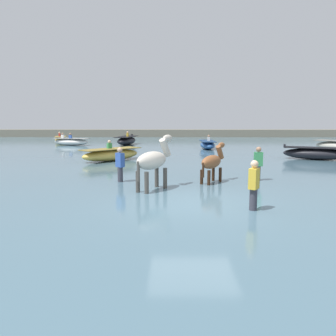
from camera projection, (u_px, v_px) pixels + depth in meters
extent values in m
plane|color=gray|center=(192.00, 213.00, 9.62)|extent=(120.00, 120.00, 0.00)
cube|color=#476675|center=(182.00, 163.00, 19.50)|extent=(90.00, 90.00, 0.31)
ellipsoid|color=beige|center=(152.00, 160.00, 11.14)|extent=(1.25, 1.54, 0.60)
cylinder|color=#45423C|center=(157.00, 181.00, 11.78)|extent=(0.14, 0.14, 1.02)
cylinder|color=#45423C|center=(165.00, 183.00, 11.59)|extent=(0.14, 0.14, 1.02)
cylinder|color=#45423C|center=(138.00, 186.00, 10.92)|extent=(0.14, 0.14, 1.02)
cylinder|color=#45423C|center=(147.00, 188.00, 10.72)|extent=(0.14, 0.14, 1.02)
cylinder|color=beige|center=(165.00, 148.00, 11.73)|extent=(0.50, 0.59, 0.69)
ellipsoid|color=beige|center=(167.00, 138.00, 11.81)|extent=(0.46, 0.55, 0.26)
cylinder|color=#45423C|center=(138.00, 171.00, 10.59)|extent=(0.10, 0.10, 0.64)
ellipsoid|color=brown|center=(211.00, 162.00, 12.46)|extent=(1.08, 1.27, 0.50)
cylinder|color=black|center=(213.00, 178.00, 12.99)|extent=(0.12, 0.12, 0.85)
cylinder|color=black|center=(220.00, 179.00, 12.82)|extent=(0.12, 0.12, 0.85)
cylinder|color=black|center=(202.00, 181.00, 12.29)|extent=(0.12, 0.12, 0.85)
cylinder|color=black|center=(209.00, 182.00, 12.12)|extent=(0.12, 0.12, 0.85)
cylinder|color=brown|center=(220.00, 152.00, 12.94)|extent=(0.43, 0.49, 0.58)
ellipsoid|color=brown|center=(221.00, 145.00, 13.00)|extent=(0.40, 0.45, 0.22)
cylinder|color=black|center=(203.00, 170.00, 12.01)|extent=(0.08, 0.08, 0.54)
ellipsoid|color=gold|center=(111.00, 155.00, 19.32)|extent=(3.49, 3.51, 0.66)
cube|color=olive|center=(111.00, 149.00, 19.27)|extent=(3.35, 3.37, 0.04)
cube|color=#388E51|center=(109.00, 146.00, 19.36)|extent=(0.31, 0.31, 0.30)
sphere|color=beige|center=(109.00, 142.00, 19.32)|extent=(0.18, 0.18, 0.18)
ellipsoid|color=black|center=(127.00, 141.00, 31.62)|extent=(1.91, 4.32, 0.75)
cube|color=black|center=(127.00, 137.00, 31.56)|extent=(1.84, 4.15, 0.04)
cube|color=black|center=(132.00, 135.00, 33.51)|extent=(0.17, 0.14, 0.18)
cube|color=gold|center=(128.00, 135.00, 31.52)|extent=(0.21, 0.28, 0.30)
sphere|color=tan|center=(128.00, 132.00, 31.49)|extent=(0.18, 0.18, 0.18)
ellipsoid|color=#28518E|center=(207.00, 145.00, 27.25)|extent=(1.15, 3.42, 0.61)
cube|color=navy|center=(208.00, 141.00, 27.21)|extent=(1.10, 3.28, 0.04)
cube|color=white|center=(209.00, 139.00, 27.18)|extent=(0.18, 0.26, 0.30)
sphere|color=#A37556|center=(209.00, 136.00, 27.15)|extent=(0.18, 0.18, 0.18)
ellipsoid|color=black|center=(316.00, 154.00, 19.88)|extent=(3.86, 2.59, 0.68)
cube|color=black|center=(316.00, 148.00, 19.82)|extent=(3.71, 2.49, 0.04)
cube|color=black|center=(285.00, 146.00, 20.52)|extent=(0.17, 0.19, 0.18)
ellipsoid|color=gold|center=(61.00, 140.00, 34.76)|extent=(1.88, 3.33, 0.59)
cube|color=olive|center=(60.00, 137.00, 34.71)|extent=(1.80, 3.20, 0.04)
cube|color=black|center=(61.00, 135.00, 36.15)|extent=(0.19, 0.16, 0.18)
cube|color=red|center=(59.00, 135.00, 34.66)|extent=(0.24, 0.30, 0.30)
sphere|color=beige|center=(59.00, 133.00, 34.63)|extent=(0.18, 0.18, 0.18)
ellipsoid|color=silver|center=(71.00, 142.00, 30.99)|extent=(3.58, 1.87, 0.62)
cube|color=gray|center=(71.00, 138.00, 30.94)|extent=(3.43, 1.80, 0.04)
cube|color=white|center=(63.00, 136.00, 31.27)|extent=(0.29, 0.24, 0.30)
sphere|color=#A37556|center=(63.00, 134.00, 31.24)|extent=(0.18, 0.18, 0.18)
cube|color=#3356A8|center=(70.00, 137.00, 30.77)|extent=(0.29, 0.24, 0.30)
sphere|color=#A37556|center=(70.00, 134.00, 30.74)|extent=(0.18, 0.18, 0.18)
cylinder|color=#383842|center=(258.00, 177.00, 13.06)|extent=(0.20, 0.20, 0.88)
cube|color=#388E51|center=(258.00, 159.00, 12.95)|extent=(0.33, 0.22, 0.54)
sphere|color=#A37556|center=(259.00, 149.00, 12.90)|extent=(0.20, 0.20, 0.20)
cylinder|color=#383842|center=(120.00, 178.00, 12.78)|extent=(0.20, 0.20, 0.88)
cube|color=#3356A8|center=(120.00, 160.00, 12.68)|extent=(0.37, 0.37, 0.54)
sphere|color=tan|center=(120.00, 150.00, 12.63)|extent=(0.20, 0.20, 0.20)
cylinder|color=#383842|center=(253.00, 205.00, 8.77)|extent=(0.20, 0.20, 0.88)
cube|color=gold|center=(254.00, 179.00, 8.67)|extent=(0.34, 0.38, 0.54)
sphere|color=beige|center=(255.00, 164.00, 8.61)|extent=(0.20, 0.20, 0.20)
cube|color=#706B5B|center=(176.00, 134.00, 46.47)|extent=(80.00, 2.40, 1.32)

